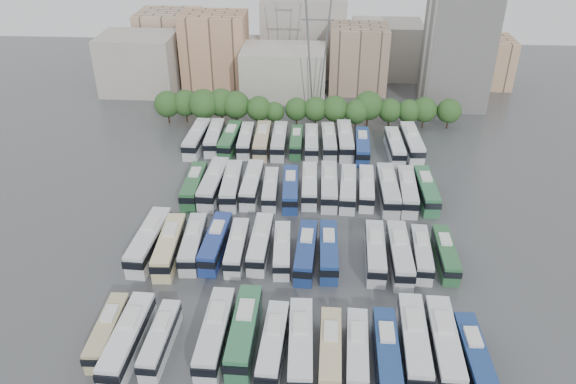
# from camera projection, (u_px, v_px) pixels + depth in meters

# --- Properties ---
(ground) EXTENTS (220.00, 220.00, 0.00)m
(ground) POSITION_uv_depth(u_px,v_px,m) (296.00, 236.00, 86.79)
(ground) COLOR #424447
(ground) RESTS_ON ground
(tree_line) EXTENTS (66.41, 7.90, 8.16)m
(tree_line) POSITION_uv_depth(u_px,v_px,m) (295.00, 107.00, 120.97)
(tree_line) COLOR black
(tree_line) RESTS_ON ground
(city_buildings) EXTENTS (102.00, 35.00, 20.00)m
(city_buildings) POSITION_uv_depth(u_px,v_px,m) (281.00, 51.00, 145.02)
(city_buildings) COLOR #9E998E
(city_buildings) RESTS_ON ground
(apartment_tower) EXTENTS (14.00, 14.00, 26.00)m
(apartment_tower) POSITION_uv_depth(u_px,v_px,m) (457.00, 49.00, 128.27)
(apartment_tower) COLOR silver
(apartment_tower) RESTS_ON ground
(electricity_pylon) EXTENTS (9.00, 6.91, 33.83)m
(electricity_pylon) POSITION_uv_depth(u_px,v_px,m) (318.00, 31.00, 120.24)
(electricity_pylon) COLOR slate
(electricity_pylon) RESTS_ON ground
(bus_r0_s0) EXTENTS (2.54, 10.93, 3.42)m
(bus_r0_s0) POSITION_uv_depth(u_px,v_px,m) (108.00, 331.00, 66.89)
(bus_r0_s0) COLOR tan
(bus_r0_s0) RESTS_ON ground
(bus_r0_s1) EXTENTS (3.29, 13.08, 4.07)m
(bus_r0_s1) POSITION_uv_depth(u_px,v_px,m) (128.00, 339.00, 65.33)
(bus_r0_s1) COLOR white
(bus_r0_s1) RESTS_ON ground
(bus_r0_s2) EXTENTS (2.74, 10.94, 3.41)m
(bus_r0_s2) POSITION_uv_depth(u_px,v_px,m) (160.00, 339.00, 65.78)
(bus_r0_s2) COLOR silver
(bus_r0_s2) RESTS_ON ground
(bus_r0_s4) EXTENTS (3.06, 13.01, 4.07)m
(bus_r0_s4) POSITION_uv_depth(u_px,v_px,m) (215.00, 333.00, 66.14)
(bus_r0_s4) COLOR silver
(bus_r0_s4) RESTS_ON ground
(bus_r0_s5) EXTENTS (3.09, 13.14, 4.11)m
(bus_r0_s5) POSITION_uv_depth(u_px,v_px,m) (244.00, 331.00, 66.45)
(bus_r0_s5) COLOR #307148
(bus_r0_s5) RESTS_ON ground
(bus_r0_s6) EXTENTS (3.13, 11.93, 3.71)m
(bus_r0_s6) POSITION_uv_depth(u_px,v_px,m) (273.00, 344.00, 64.86)
(bus_r0_s6) COLOR silver
(bus_r0_s6) RESTS_ON ground
(bus_r0_s7) EXTENTS (3.16, 12.88, 4.02)m
(bus_r0_s7) POSITION_uv_depth(u_px,v_px,m) (301.00, 345.00, 64.52)
(bus_r0_s7) COLOR silver
(bus_r0_s7) RESTS_ON ground
(bus_r0_s8) EXTENTS (2.72, 11.59, 3.62)m
(bus_r0_s8) POSITION_uv_depth(u_px,v_px,m) (330.00, 351.00, 64.05)
(bus_r0_s8) COLOR #CDBB8D
(bus_r0_s8) RESTS_ON ground
(bus_r0_s9) EXTENTS (2.94, 11.52, 3.59)m
(bus_r0_s9) POSITION_uv_depth(u_px,v_px,m) (357.00, 351.00, 64.01)
(bus_r0_s9) COLOR silver
(bus_r0_s9) RESTS_ON ground
(bus_r0_s10) EXTENTS (2.76, 12.10, 3.79)m
(bus_r0_s10) POSITION_uv_depth(u_px,v_px,m) (387.00, 353.00, 63.66)
(bus_r0_s10) COLOR navy
(bus_r0_s10) RESTS_ON ground
(bus_r0_s11) EXTENTS (3.34, 13.45, 4.19)m
(bus_r0_s11) POSITION_uv_depth(u_px,v_px,m) (414.00, 342.00, 64.84)
(bus_r0_s11) COLOR silver
(bus_r0_s11) RESTS_ON ground
(bus_r0_s12) EXTENTS (3.21, 13.43, 4.20)m
(bus_r0_s12) POSITION_uv_depth(u_px,v_px,m) (444.00, 345.00, 64.47)
(bus_r0_s12) COLOR silver
(bus_r0_s12) RESTS_ON ground
(bus_r0_s13) EXTENTS (2.83, 11.77, 3.68)m
(bus_r0_s13) POSITION_uv_depth(u_px,v_px,m) (474.00, 357.00, 63.19)
(bus_r0_s13) COLOR navy
(bus_r0_s13) RESTS_ON ground
(bus_r1_s0) EXTENTS (3.64, 13.66, 4.25)m
(bus_r1_s0) POSITION_uv_depth(u_px,v_px,m) (149.00, 240.00, 82.18)
(bus_r1_s0) COLOR silver
(bus_r1_s0) RESTS_ON ground
(bus_r1_s1) EXTENTS (3.33, 12.88, 4.01)m
(bus_r1_s1) POSITION_uv_depth(u_px,v_px,m) (169.00, 246.00, 81.24)
(bus_r1_s1) COLOR beige
(bus_r1_s1) RESTS_ON ground
(bus_r1_s2) EXTENTS (3.16, 12.07, 3.75)m
(bus_r1_s2) POSITION_uv_depth(u_px,v_px,m) (193.00, 243.00, 82.07)
(bus_r1_s2) COLOR silver
(bus_r1_s2) RESTS_ON ground
(bus_r1_s3) EXTENTS (3.28, 12.37, 3.84)m
(bus_r1_s3) POSITION_uv_depth(u_px,v_px,m) (216.00, 242.00, 82.11)
(bus_r1_s3) COLOR navy
(bus_r1_s3) RESTS_ON ground
(bus_r1_s4) EXTENTS (2.52, 11.28, 3.53)m
(bus_r1_s4) POSITION_uv_depth(u_px,v_px,m) (237.00, 247.00, 81.47)
(bus_r1_s4) COLOR silver
(bus_r1_s4) RESTS_ON ground
(bus_r1_s5) EXTENTS (2.93, 12.08, 3.77)m
(bus_r1_s5) POSITION_uv_depth(u_px,v_px,m) (260.00, 243.00, 82.06)
(bus_r1_s5) COLOR silver
(bus_r1_s5) RESTS_ON ground
(bus_r1_s6) EXTENTS (2.92, 11.06, 3.44)m
(bus_r1_s6) POSITION_uv_depth(u_px,v_px,m) (282.00, 249.00, 80.99)
(bus_r1_s6) COLOR silver
(bus_r1_s6) RESTS_ON ground
(bus_r1_s7) EXTENTS (3.19, 12.23, 3.80)m
(bus_r1_s7) POSITION_uv_depth(u_px,v_px,m) (306.00, 251.00, 80.26)
(bus_r1_s7) COLOR navy
(bus_r1_s7) RESTS_ON ground
(bus_r1_s8) EXTENTS (2.76, 11.91, 3.73)m
(bus_r1_s8) POSITION_uv_depth(u_px,v_px,m) (329.00, 251.00, 80.48)
(bus_r1_s8) COLOR navy
(bus_r1_s8) RESTS_ON ground
(bus_r1_s10) EXTENTS (3.05, 12.31, 3.84)m
(bus_r1_s10) POSITION_uv_depth(u_px,v_px,m) (375.00, 252.00, 80.12)
(bus_r1_s10) COLOR silver
(bus_r1_s10) RESTS_ON ground
(bus_r1_s11) EXTENTS (2.82, 12.73, 3.99)m
(bus_r1_s11) POSITION_uv_depth(u_px,v_px,m) (400.00, 254.00, 79.55)
(bus_r1_s11) COLOR silver
(bus_r1_s11) RESTS_ON ground
(bus_r1_s12) EXTENTS (2.96, 11.18, 3.47)m
(bus_r1_s12) POSITION_uv_depth(u_px,v_px,m) (421.00, 253.00, 80.13)
(bus_r1_s12) COLOR silver
(bus_r1_s12) RESTS_ON ground
(bus_r1_s13) EXTENTS (2.43, 11.02, 3.46)m
(bus_r1_s13) POSITION_uv_depth(u_px,v_px,m) (445.00, 254.00, 80.07)
(bus_r1_s13) COLOR #2B6538
(bus_r1_s13) RESTS_ON ground
(bus_r2_s1) EXTENTS (2.77, 12.22, 3.83)m
(bus_r2_s1) POSITION_uv_depth(u_px,v_px,m) (194.00, 185.00, 96.74)
(bus_r2_s1) COLOR #2A6337
(bus_r2_s1) RESTS_ON ground
(bus_r2_s2) EXTENTS (3.57, 13.70, 4.26)m
(bus_r2_s2) POSITION_uv_depth(u_px,v_px,m) (214.00, 183.00, 96.91)
(bus_r2_s2) COLOR silver
(bus_r2_s2) RESTS_ON ground
(bus_r2_s3) EXTENTS (3.29, 12.93, 4.02)m
(bus_r2_s3) POSITION_uv_depth(u_px,v_px,m) (232.00, 185.00, 96.61)
(bus_r2_s3) COLOR silver
(bus_r2_s3) RESTS_ON ground
(bus_r2_s4) EXTENTS (2.99, 12.68, 3.96)m
(bus_r2_s4) POSITION_uv_depth(u_px,v_px,m) (252.00, 184.00, 96.95)
(bus_r2_s4) COLOR white
(bus_r2_s4) RESTS_ON ground
(bus_r2_s5) EXTENTS (2.71, 11.05, 3.45)m
(bus_r2_s5) POSITION_uv_depth(u_px,v_px,m) (271.00, 189.00, 96.06)
(bus_r2_s5) COLOR silver
(bus_r2_s5) RESTS_ON ground
(bus_r2_s6) EXTENTS (3.12, 12.07, 3.75)m
(bus_r2_s6) POSITION_uv_depth(u_px,v_px,m) (290.00, 188.00, 95.80)
(bus_r2_s6) COLOR navy
(bus_r2_s6) RESTS_ON ground
(bus_r2_s7) EXTENTS (2.84, 12.01, 3.75)m
(bus_r2_s7) POSITION_uv_depth(u_px,v_px,m) (309.00, 185.00, 96.85)
(bus_r2_s7) COLOR silver
(bus_r2_s7) RESTS_ON ground
(bus_r2_s8) EXTENTS (2.89, 12.83, 4.02)m
(bus_r2_s8) POSITION_uv_depth(u_px,v_px,m) (329.00, 186.00, 96.37)
(bus_r2_s8) COLOR silver
(bus_r2_s8) RESTS_ON ground
(bus_r2_s9) EXTENTS (3.26, 12.36, 3.84)m
(bus_r2_s9) POSITION_uv_depth(u_px,v_px,m) (348.00, 188.00, 95.85)
(bus_r2_s9) COLOR silver
(bus_r2_s9) RESTS_ON ground
(bus_r2_s10) EXTENTS (3.06, 11.75, 3.65)m
(bus_r2_s10) POSITION_uv_depth(u_px,v_px,m) (366.00, 187.00, 96.17)
(bus_r2_s10) COLOR white
(bus_r2_s10) RESTS_ON ground
(bus_r2_s11) EXTENTS (3.14, 13.41, 4.19)m
(bus_r2_s11) POSITION_uv_depth(u_px,v_px,m) (388.00, 189.00, 95.16)
(bus_r2_s11) COLOR silver
(bus_r2_s11) RESTS_ON ground
(bus_r2_s12) EXTENTS (3.25, 12.82, 3.99)m
(bus_r2_s12) POSITION_uv_depth(u_px,v_px,m) (407.00, 190.00, 95.00)
(bus_r2_s12) COLOR silver
(bus_r2_s12) RESTS_ON ground
(bus_r2_s13) EXTENTS (3.02, 12.43, 3.88)m
(bus_r2_s13) POSITION_uv_depth(u_px,v_px,m) (426.00, 190.00, 95.28)
(bus_r2_s13) COLOR #317349
(bus_r2_s13) RESTS_ON ground
(bus_r3_s0) EXTENTS (3.41, 13.42, 4.18)m
(bus_r3_s0) POSITION_uv_depth(u_px,v_px,m) (197.00, 138.00, 112.76)
(bus_r3_s0) COLOR silver
(bus_r3_s0) RESTS_ON ground
(bus_r3_s1) EXTENTS (3.12, 12.56, 3.91)m
(bus_r3_s1) POSITION_uv_depth(u_px,v_px,m) (215.00, 137.00, 113.53)
(bus_r3_s1) COLOR silver
(bus_r3_s1) RESTS_ON ground
(bus_r3_s2) EXTENTS (3.30, 12.55, 3.90)m
(bus_r3_s2) POSITION_uv_depth(u_px,v_px,m) (230.00, 139.00, 112.58)
(bus_r3_s2) COLOR #2E6B3C
(bus_r3_s2) RESTS_ON ground
(bus_r3_s3) EXTENTS (2.89, 11.86, 3.70)m
(bus_r3_s3) POSITION_uv_depth(u_px,v_px,m) (246.00, 140.00, 112.62)
(bus_r3_s3) COLOR silver
(bus_r3_s3) RESTS_ON ground
(bus_r3_s4) EXTENTS (3.01, 12.81, 4.00)m
(bus_r3_s4) POSITION_uv_depth(u_px,v_px,m) (262.00, 140.00, 112.13)
(bus_r3_s4) COLOR #C6B288
(bus_r3_s4) RESTS_ON ground
(bus_r3_s5) EXTENTS (2.85, 12.59, 3.94)m
(bus_r3_s5) POSITION_uv_depth(u_px,v_px,m) (279.00, 140.00, 112.08)
(bus_r3_s5) COLOR silver
(bus_r3_s5) RESTS_ON ground
(bus_r3_s6) EXTENTS (2.43, 10.89, 3.41)m
(bus_r3_s6) POSITION_uv_depth(u_px,v_px,m) (296.00, 141.00, 112.31)
(bus_r3_s6) COLOR #2A6336
(bus_r3_s6) RESTS_ON ground
(bus_r3_s7) EXTENTS (2.94, 12.00, 3.74)m
(bus_r3_s7) POSITION_uv_depth(u_px,v_px,m) (311.00, 142.00, 111.68)
(bus_r3_s7) COLOR silver
(bus_r3_s7) RESTS_ON ground
(bus_r3_s8) EXTENTS (3.25, 12.47, 3.88)m
(bus_r3_s8) POSITION_uv_depth(u_px,v_px,m) (329.00, 141.00, 111.93)
(bus_r3_s8) COLOR silver
(bus_r3_s8) RESTS_ON ground
(bus_r3_s9) EXTENTS (3.29, 13.32, 4.15)m
(bus_r3_s9) POSITION_uv_depth(u_px,v_px,m) (345.00, 140.00, 112.11)
(bus_r3_s9) COLOR silver
(bus_r3_s9) RESTS_ON ground
(bus_r3_s10) EXTENTS (2.99, 12.19, 3.80)m
(bus_r3_s10) POSITION_uv_depth(u_px,v_px,m) (362.00, 146.00, 110.18)
(bus_r3_s10) COLOR navy
(bus_r3_s10) RESTS_ON ground
(bus_r3_s12) EXTENTS (3.19, 12.48, 3.89)m
(bus_r3_s12) POSITION_uv_depth(u_px,v_px,m) (395.00, 146.00, 109.96)
(bus_r3_s12) COLOR silver
(bus_r3_s12) RESTS_ON ground
(bus_r3_s13) EXTENTS (3.55, 13.63, 4.24)m
(bus_r3_s13) POSITION_uv_depth(u_px,v_px,m) (412.00, 142.00, 110.96)
(bus_r3_s13) COLOR silver
(bus_r3_s13) RESTS_ON ground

